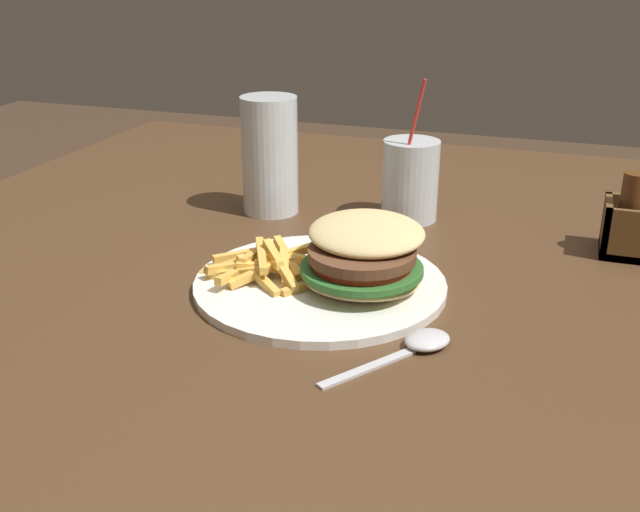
{
  "coord_description": "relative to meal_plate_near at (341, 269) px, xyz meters",
  "views": [
    {
      "loc": [
        0.2,
        -0.87,
        1.14
      ],
      "look_at": [
        -0.05,
        -0.14,
        0.82
      ],
      "focal_mm": 42.0,
      "sensor_mm": 36.0,
      "label": 1
    }
  ],
  "objects": [
    {
      "name": "juice_glass",
      "position": [
        0.02,
        0.27,
        0.03
      ],
      "size": [
        0.08,
        0.08,
        0.2
      ],
      "color": "silver",
      "rests_on": "dining_table"
    },
    {
      "name": "beer_glass",
      "position": [
        -0.18,
        0.23,
        0.05
      ],
      "size": [
        0.08,
        0.08,
        0.17
      ],
      "color": "silver",
      "rests_on": "dining_table"
    },
    {
      "name": "dining_table",
      "position": [
        0.03,
        0.14,
        -0.15
      ],
      "size": [
        1.39,
        1.17,
        0.78
      ],
      "color": "#4C331E",
      "rests_on": "ground_plane"
    },
    {
      "name": "spoon",
      "position": [
        0.11,
        -0.1,
        -0.02
      ],
      "size": [
        0.11,
        0.14,
        0.01
      ],
      "rotation": [
        0.0,
        0.0,
        0.96
      ],
      "color": "silver",
      "rests_on": "dining_table"
    },
    {
      "name": "meal_plate_near",
      "position": [
        0.0,
        0.0,
        0.0
      ],
      "size": [
        0.29,
        0.29,
        0.09
      ],
      "color": "white",
      "rests_on": "dining_table"
    }
  ]
}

